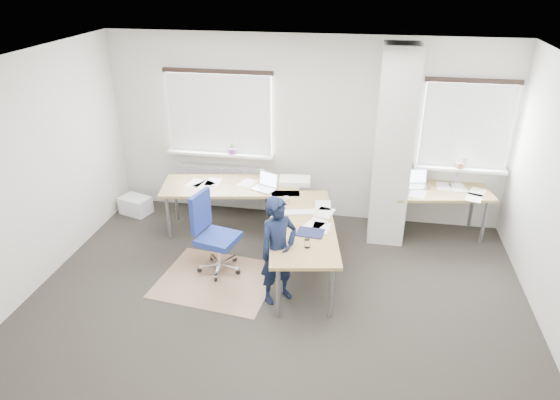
% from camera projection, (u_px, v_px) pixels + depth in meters
% --- Properties ---
extents(ground, '(6.00, 6.00, 0.00)m').
position_uv_depth(ground, '(274.00, 308.00, 5.90)').
color(ground, black).
rests_on(ground, ground).
extents(room_shell, '(6.04, 5.04, 2.82)m').
position_uv_depth(room_shell, '(297.00, 157.00, 5.51)').
color(room_shell, beige).
rests_on(room_shell, ground).
extents(floor_mat, '(1.57, 1.37, 0.01)m').
position_uv_depth(floor_mat, '(217.00, 280.00, 6.41)').
color(floor_mat, '#8C674C').
rests_on(floor_mat, ground).
extents(white_crate, '(0.54, 0.45, 0.28)m').
position_uv_depth(white_crate, '(136.00, 205.00, 8.06)').
color(white_crate, white).
rests_on(white_crate, ground).
extents(desk_main, '(2.82, 2.63, 0.96)m').
position_uv_depth(desk_main, '(267.00, 205.00, 6.82)').
color(desk_main, olive).
rests_on(desk_main, ground).
extents(desk_side, '(1.50, 0.93, 1.22)m').
position_uv_depth(desk_side, '(440.00, 192.00, 7.20)').
color(desk_side, olive).
rests_on(desk_side, ground).
extents(task_chair, '(0.60, 0.59, 1.08)m').
position_uv_depth(task_chair, '(216.00, 250.00, 6.51)').
color(task_chair, navy).
rests_on(task_chair, ground).
extents(person, '(0.58, 0.57, 1.35)m').
position_uv_depth(person, '(278.00, 251.00, 5.78)').
color(person, black).
rests_on(person, ground).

